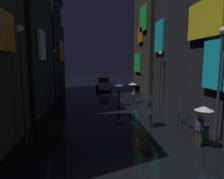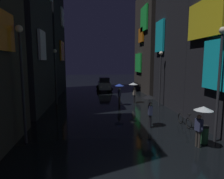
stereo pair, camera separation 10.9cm
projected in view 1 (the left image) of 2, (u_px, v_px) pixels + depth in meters
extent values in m
cube|color=#232328|center=(19.00, 17.00, 16.81)|extent=(4.00, 7.91, 15.92)
cube|color=white|center=(42.00, 45.00, 15.69)|extent=(0.20, 1.83, 2.29)
cube|color=orange|center=(61.00, 51.00, 26.71)|extent=(0.20, 2.90, 2.55)
cube|color=white|center=(62.00, 18.00, 27.53)|extent=(0.20, 1.93, 2.44)
cube|color=yellow|center=(205.00, 19.00, 12.10)|extent=(0.20, 3.67, 2.28)
cube|color=#19D8F2|center=(159.00, 36.00, 19.93)|extent=(0.20, 2.14, 3.05)
cube|color=#2D2826|center=(155.00, 43.00, 27.86)|extent=(4.00, 8.64, 13.55)
cube|color=#26E54C|center=(137.00, 63.00, 29.15)|extent=(0.20, 3.09, 2.66)
cube|color=orange|center=(140.00, 35.00, 27.27)|extent=(0.20, 2.26, 1.92)
cube|color=#26E54C|center=(143.00, 19.00, 25.66)|extent=(0.20, 2.95, 3.10)
cylinder|color=#38332D|center=(119.00, 101.00, 19.70)|extent=(0.12, 0.12, 0.85)
cylinder|color=#38332D|center=(119.00, 101.00, 19.54)|extent=(0.12, 0.12, 0.85)
cube|color=#333859|center=(119.00, 93.00, 19.52)|extent=(0.36, 0.40, 0.60)
sphere|color=beige|center=(119.00, 89.00, 19.46)|extent=(0.22, 0.22, 0.22)
cylinder|color=#333859|center=(119.00, 93.00, 19.33)|extent=(0.09, 0.09, 0.50)
cylinder|color=slate|center=(119.00, 90.00, 19.28)|extent=(0.02, 0.02, 0.77)
cone|color=#263FB2|center=(119.00, 85.00, 19.21)|extent=(0.90, 0.90, 0.20)
cylinder|color=#38332D|center=(197.00, 138.00, 10.06)|extent=(0.12, 0.12, 0.85)
cylinder|color=#38332D|center=(200.00, 139.00, 9.89)|extent=(0.12, 0.12, 0.85)
cube|color=#333859|center=(199.00, 125.00, 9.88)|extent=(0.30, 0.39, 0.60)
sphere|color=#9E7051|center=(200.00, 117.00, 9.82)|extent=(0.22, 0.22, 0.22)
cylinder|color=#333859|center=(203.00, 125.00, 9.72)|extent=(0.09, 0.09, 0.50)
cylinder|color=slate|center=(203.00, 118.00, 9.68)|extent=(0.02, 0.02, 0.77)
cone|color=silver|center=(204.00, 108.00, 9.61)|extent=(0.90, 0.90, 0.20)
cylinder|color=black|center=(151.00, 122.00, 12.81)|extent=(0.12, 0.12, 0.85)
cylinder|color=black|center=(150.00, 121.00, 12.98)|extent=(0.12, 0.12, 0.85)
cube|color=#333859|center=(150.00, 110.00, 12.79)|extent=(0.22, 0.34, 0.60)
sphere|color=tan|center=(151.00, 104.00, 12.74)|extent=(0.22, 0.22, 0.22)
cylinder|color=#333859|center=(149.00, 109.00, 12.96)|extent=(0.09, 0.09, 0.50)
cylinder|color=slate|center=(149.00, 104.00, 12.91)|extent=(0.02, 0.02, 0.77)
cone|color=black|center=(149.00, 96.00, 12.84)|extent=(0.90, 0.90, 0.20)
cylinder|color=black|center=(134.00, 99.00, 20.33)|extent=(0.12, 0.12, 0.85)
cylinder|color=black|center=(133.00, 99.00, 20.50)|extent=(0.12, 0.12, 0.85)
cube|color=gray|center=(134.00, 92.00, 20.32)|extent=(0.29, 0.38, 0.60)
sphere|color=tan|center=(134.00, 88.00, 20.26)|extent=(0.22, 0.22, 0.22)
cylinder|color=gray|center=(133.00, 91.00, 20.46)|extent=(0.09, 0.09, 0.50)
cylinder|color=slate|center=(133.00, 88.00, 20.42)|extent=(0.02, 0.02, 0.77)
cone|color=silver|center=(133.00, 84.00, 20.35)|extent=(0.90, 0.90, 0.20)
torus|color=black|center=(181.00, 118.00, 13.84)|extent=(0.08, 0.72, 0.72)
torus|color=black|center=(189.00, 123.00, 12.76)|extent=(0.08, 0.72, 0.72)
cylinder|color=black|center=(185.00, 118.00, 13.27)|extent=(0.08, 1.00, 0.05)
cylinder|color=black|center=(189.00, 118.00, 12.71)|extent=(0.04, 0.04, 0.40)
cube|color=black|center=(189.00, 114.00, 12.68)|extent=(0.13, 0.24, 0.06)
cylinder|color=black|center=(181.00, 110.00, 13.76)|extent=(0.04, 0.45, 0.03)
cube|color=#99999E|center=(103.00, 85.00, 29.49)|extent=(1.72, 4.11, 0.90)
cube|color=black|center=(103.00, 80.00, 29.38)|extent=(1.45, 1.85, 0.70)
cylinder|color=black|center=(110.00, 89.00, 28.34)|extent=(0.64, 0.22, 0.64)
cylinder|color=black|center=(98.00, 90.00, 28.15)|extent=(0.64, 0.22, 0.64)
cylinder|color=black|center=(108.00, 87.00, 30.96)|extent=(0.64, 0.22, 0.64)
cylinder|color=black|center=(98.00, 87.00, 30.77)|extent=(0.64, 0.22, 0.64)
cube|color=white|center=(109.00, 87.00, 27.52)|extent=(0.20, 0.06, 0.14)
cube|color=white|center=(101.00, 87.00, 27.39)|extent=(0.20, 0.06, 0.14)
cylinder|color=#2D2D33|center=(23.00, 90.00, 10.09)|extent=(0.14, 0.14, 5.66)
sphere|color=#F9EFCC|center=(19.00, 28.00, 9.67)|extent=(0.36, 0.36, 0.36)
cylinder|color=#2D2D33|center=(219.00, 90.00, 10.35)|extent=(0.14, 0.14, 5.60)
sphere|color=#F9EFCC|center=(223.00, 31.00, 9.93)|extent=(0.36, 0.36, 0.36)
cylinder|color=#2D2D33|center=(55.00, 79.00, 19.65)|extent=(0.14, 0.14, 5.08)
sphere|color=#F9EFCC|center=(54.00, 51.00, 19.27)|extent=(0.36, 0.36, 0.36)
cylinder|color=#2D2D33|center=(160.00, 81.00, 19.04)|extent=(0.14, 0.14, 4.84)
sphere|color=#F9EFCC|center=(161.00, 53.00, 18.68)|extent=(0.36, 0.36, 0.36)
cylinder|color=#265933|center=(204.00, 135.00, 10.50)|extent=(0.44, 0.44, 0.85)
cylinder|color=black|center=(205.00, 126.00, 10.43)|extent=(0.46, 0.46, 0.08)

